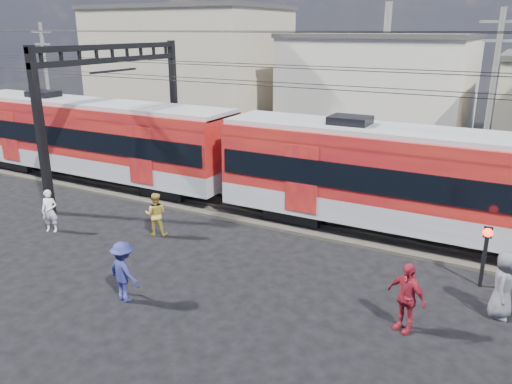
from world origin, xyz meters
TOP-DOWN VIEW (x-y plane):
  - ground at (0.00, 0.00)m, footprint 120.00×120.00m
  - track_bed at (0.00, 8.00)m, footprint 70.00×3.40m
  - rail_near at (0.00, 7.25)m, footprint 70.00×0.12m
  - rail_far at (0.00, 8.75)m, footprint 70.00×0.12m
  - commuter_train at (5.09, 8.00)m, footprint 50.30×3.08m
  - catenary at (-8.65, 8.00)m, footprint 70.00×9.30m
  - building_west at (-17.00, 24.00)m, footprint 14.28×10.20m
  - building_midwest at (-2.00, 27.00)m, footprint 12.24×12.24m
  - utility_pole_mid at (6.00, 15.00)m, footprint 1.80×0.24m
  - utility_pole_west at (-22.00, 14.00)m, footprint 1.80×0.24m
  - pedestrian_a at (-8.32, 2.11)m, footprint 0.73×0.62m
  - pedestrian_b at (-4.43, 3.77)m, footprint 1.02×0.94m
  - pedestrian_c at (-2.12, -0.51)m, footprint 1.29×0.90m
  - pedestrian_d at (5.42, 1.80)m, footprint 1.23×0.89m
  - pedestrian_e at (7.61, 3.70)m, footprint 0.72×1.02m
  - crossing_signal at (7.00, 5.31)m, footprint 0.29×0.29m

SIDE VIEW (x-z plane):
  - ground at x=0.00m, z-range 0.00..0.00m
  - track_bed at x=0.00m, z-range 0.00..0.12m
  - rail_near at x=0.00m, z-range 0.12..0.24m
  - rail_far at x=0.00m, z-range 0.12..0.24m
  - pedestrian_a at x=-8.32m, z-range 0.00..1.69m
  - pedestrian_b at x=-4.43m, z-range 0.00..1.70m
  - pedestrian_c at x=-2.12m, z-range 0.00..1.83m
  - pedestrian_d at x=5.42m, z-range 0.00..1.94m
  - pedestrian_e at x=7.61m, z-range 0.00..1.95m
  - crossing_signal at x=7.00m, z-range 0.38..2.37m
  - commuter_train at x=5.09m, z-range 0.31..4.49m
  - building_midwest at x=-2.00m, z-range 0.01..7.31m
  - utility_pole_west at x=-22.00m, z-range 0.28..8.28m
  - utility_pole_mid at x=6.00m, z-range 0.28..8.78m
  - building_west at x=-17.00m, z-range 0.01..9.31m
  - catenary at x=-8.65m, z-range 1.38..8.89m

